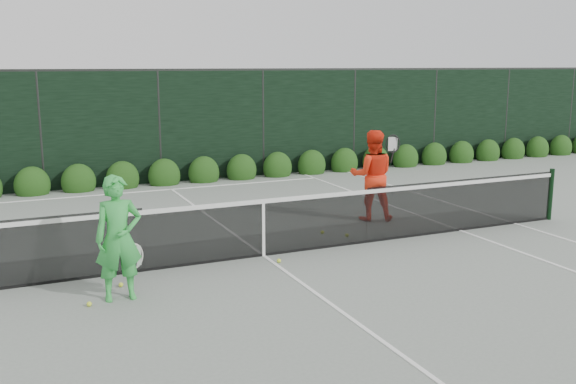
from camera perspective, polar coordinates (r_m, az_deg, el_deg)
name	(u,v)px	position (r m, az deg, el deg)	size (l,w,h in m)	color
ground	(264,256)	(10.87, -2.18, -5.71)	(80.00, 80.00, 0.00)	slate
tennis_net	(262,226)	(10.72, -2.32, -3.00)	(12.90, 0.10, 1.07)	black
player_woman	(119,238)	(9.00, -14.82, -4.00)	(0.67, 0.43, 1.73)	green
player_man	(372,175)	(13.28, 7.48, 1.48)	(1.12, 1.01, 1.87)	#FF3215
court_lines	(264,256)	(10.87, -2.18, -5.68)	(11.03, 23.83, 0.01)	white
windscreen_fence	(343,198)	(8.11, 4.88, -0.57)	(32.00, 21.07, 3.06)	black
hedge_row	(164,176)	(17.49, -10.94, 1.41)	(31.66, 0.65, 0.94)	#1B3D10
tennis_balls	(246,260)	(10.58, -3.79, -6.01)	(4.93, 2.13, 0.07)	#DDF235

